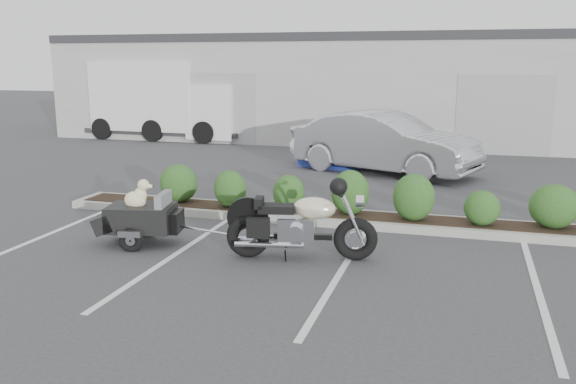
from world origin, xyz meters
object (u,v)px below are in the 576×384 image
(sedan, at_px, (384,142))
(dumpster, at_px, (331,147))
(motorcycle, at_px, (301,225))
(pet_trailer, at_px, (141,217))
(delivery_truck, at_px, (168,102))

(sedan, bearing_deg, dumpster, 88.96)
(motorcycle, relative_size, pet_trailer, 1.23)
(motorcycle, distance_m, pet_trailer, 2.79)
(motorcycle, relative_size, delivery_truck, 0.36)
(sedan, relative_size, dumpster, 2.55)
(motorcycle, relative_size, sedan, 0.46)
(sedan, xyz_separation_m, dumpster, (-1.60, 0.62, -0.27))
(pet_trailer, relative_size, delivery_truck, 0.29)
(dumpster, bearing_deg, motorcycle, -63.09)
(dumpster, xyz_separation_m, delivery_truck, (-7.56, 4.63, 0.85))
(sedan, bearing_deg, pet_trailer, 178.94)
(pet_trailer, height_order, dumpster, dumpster)
(dumpster, bearing_deg, sedan, -3.40)
(dumpster, height_order, delivery_truck, delivery_truck)
(sedan, distance_m, delivery_truck, 10.58)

